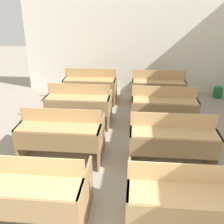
# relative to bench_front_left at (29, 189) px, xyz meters

# --- Properties ---
(wall_back) EXTENTS (5.98, 0.06, 2.87)m
(wall_back) POSITION_rel_bench_front_left_xyz_m (0.89, 5.32, 0.97)
(wall_back) COLOR white
(wall_back) RESTS_ON ground_plane
(bench_front_left) EXTENTS (1.33, 0.83, 0.90)m
(bench_front_left) POSITION_rel_bench_front_left_xyz_m (0.00, 0.00, 0.00)
(bench_front_left) COLOR #97794F
(bench_front_left) RESTS_ON ground_plane
(bench_front_right) EXTENTS (1.33, 0.83, 0.90)m
(bench_front_right) POSITION_rel_bench_front_left_xyz_m (1.79, 0.02, 0.00)
(bench_front_right) COLOR #94754B
(bench_front_right) RESTS_ON ground_plane
(bench_second_left) EXTENTS (1.33, 0.83, 0.90)m
(bench_second_left) POSITION_rel_bench_front_left_xyz_m (-0.00, 1.42, 0.00)
(bench_second_left) COLOR #93744A
(bench_second_left) RESTS_ON ground_plane
(bench_second_right) EXTENTS (1.33, 0.83, 0.90)m
(bench_second_right) POSITION_rel_bench_front_left_xyz_m (1.79, 1.40, 0.00)
(bench_second_right) COLOR #997B50
(bench_second_right) RESTS_ON ground_plane
(bench_third_left) EXTENTS (1.33, 0.83, 0.90)m
(bench_third_left) POSITION_rel_bench_front_left_xyz_m (-0.01, 2.82, 0.00)
(bench_third_left) COLOR #96774D
(bench_third_left) RESTS_ON ground_plane
(bench_third_right) EXTENTS (1.33, 0.83, 0.90)m
(bench_third_right) POSITION_rel_bench_front_left_xyz_m (1.78, 2.82, 0.00)
(bench_third_right) COLOR #96784E
(bench_third_right) RESTS_ON ground_plane
(bench_back_left) EXTENTS (1.33, 0.83, 0.90)m
(bench_back_left) POSITION_rel_bench_front_left_xyz_m (0.00, 4.22, 0.00)
(bench_back_left) COLOR olive
(bench_back_left) RESTS_ON ground_plane
(bench_back_right) EXTENTS (1.33, 0.83, 0.90)m
(bench_back_right) POSITION_rel_bench_front_left_xyz_m (1.76, 4.21, 0.00)
(bench_back_right) COLOR olive
(bench_back_right) RESTS_ON ground_plane
(wastepaper_bin) EXTENTS (0.24, 0.24, 0.31)m
(wastepaper_bin) POSITION_rel_bench_front_left_xyz_m (3.49, 4.88, -0.31)
(wastepaper_bin) COLOR #1E6B33
(wastepaper_bin) RESTS_ON ground_plane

